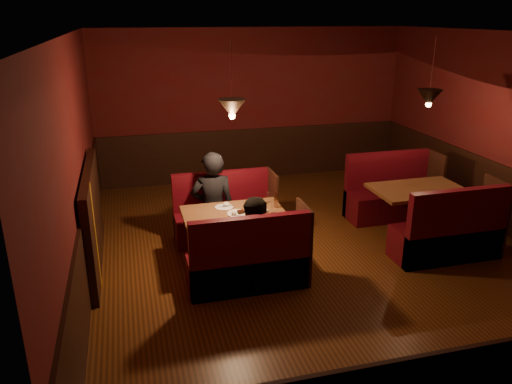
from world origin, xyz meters
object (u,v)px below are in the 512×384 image
object	(u,v)px
main_table	(235,223)
second_table	(417,201)
main_bench_near	(250,265)
main_bench_far	(225,218)
second_bench_near	(450,236)
second_bench_far	(391,197)
diner_b	(259,229)
diner_a	(212,187)

from	to	relation	value
main_table	second_table	world-z (taller)	main_table
main_table	main_bench_near	xyz separation A→B (m)	(0.01, -0.75, -0.23)
main_bench_far	second_bench_near	distance (m)	3.12
main_bench_near	second_bench_far	xyz separation A→B (m)	(2.77, 1.65, 0.02)
main_bench_far	second_bench_near	bearing A→B (deg)	-27.26
main_bench_far	second_bench_far	distance (m)	2.77
second_bench_near	diner_b	size ratio (longest dim) A/B	1.00
main_table	main_bench_near	distance (m)	0.78
second_table	second_bench_far	size ratio (longest dim) A/B	0.90
main_table	main_bench_far	xyz separation A→B (m)	(0.01, 0.75, -0.23)
second_bench_far	main_table	bearing A→B (deg)	-162.09
main_bench_far	second_table	world-z (taller)	main_bench_far
second_table	diner_b	distance (m)	2.73
main_bench_near	second_bench_far	distance (m)	3.22
second_table	diner_b	xyz separation A→B (m)	(-2.61, -0.78, 0.18)
main_bench_near	second_bench_near	distance (m)	2.77
main_table	diner_b	distance (m)	0.71
main_bench_near	main_table	bearing A→B (deg)	91.05
main_table	main_bench_far	world-z (taller)	main_bench_far
main_bench_near	second_table	size ratio (longest dim) A/B	1.09
diner_a	diner_b	size ratio (longest dim) A/B	1.17
main_bench_far	diner_a	world-z (taller)	diner_a
diner_b	second_table	bearing A→B (deg)	30.07
main_bench_near	diner_b	distance (m)	0.44
main_table	diner_a	world-z (taller)	diner_a
main_table	diner_a	size ratio (longest dim) A/B	0.77
main_bench_far	main_table	bearing A→B (deg)	-91.06
second_bench_far	diner_b	distance (m)	3.10
main_table	second_table	bearing A→B (deg)	2.26
second_bench_far	diner_a	bearing A→B (deg)	-174.67
second_table	second_bench_far	distance (m)	0.82
diner_b	second_bench_far	bearing A→B (deg)	44.18
main_bench_near	diner_a	xyz separation A→B (m)	(-0.19, 1.37, 0.54)
diner_b	second_bench_near	bearing A→B (deg)	13.22
main_bench_far	second_bench_far	xyz separation A→B (m)	(2.77, 0.15, 0.02)
second_table	second_bench_far	xyz separation A→B (m)	(0.03, 0.79, -0.22)
second_table	diner_a	xyz separation A→B (m)	(-2.93, 0.51, 0.30)
main_table	second_bench_far	xyz separation A→B (m)	(2.78, 0.90, -0.21)
main_bench_near	diner_b	bearing A→B (deg)	32.80
diner_a	diner_b	bearing A→B (deg)	109.70
second_bench_far	diner_b	size ratio (longest dim) A/B	1.00
main_table	diner_b	xyz separation A→B (m)	(0.14, -0.67, 0.19)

